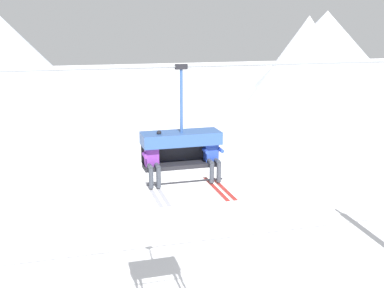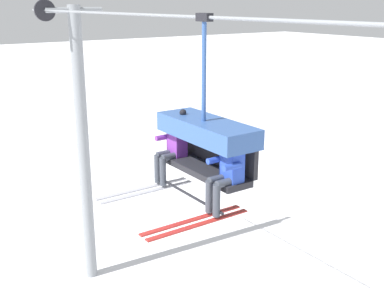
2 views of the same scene
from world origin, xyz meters
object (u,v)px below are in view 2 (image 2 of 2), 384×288
Objects in this scene: skier_purple at (171,146)px; lift_tower_near at (82,143)px; chairlift_chair at (207,138)px; skier_blue at (225,172)px.

lift_tower_near is at bearing 171.83° from skier_purple.
skier_blue is (0.74, -0.22, -0.30)m from chairlift_chair.
skier_purple is (6.43, -0.92, 1.67)m from lift_tower_near.
chairlift_chair is 0.83m from skier_blue.
chairlift_chair is at bearing 16.28° from skier_purple.
chairlift_chair reaches higher than skier_blue.
lift_tower_near is at bearing 173.29° from skier_blue.
skier_blue is at bearing -0.27° from skier_purple.
lift_tower_near reaches higher than skier_blue.
lift_tower_near is at bearing 174.35° from chairlift_chair.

